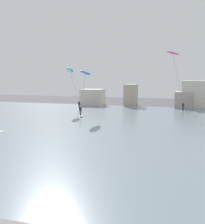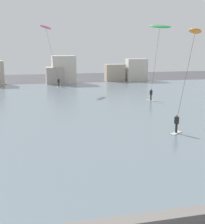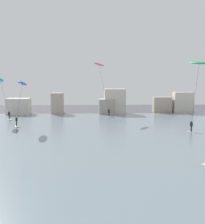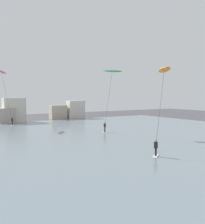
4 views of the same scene
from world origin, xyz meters
name	(u,v)px [view 3 (image 3 of 4)]	position (x,y,z in m)	size (l,w,h in m)	color
water_bay	(100,136)	(0.00, 30.67, 0.05)	(84.00, 52.00, 0.10)	slate
far_shore_buildings	(105,104)	(2.03, 57.44, 2.22)	(42.03, 5.44, 5.58)	beige
kitesurfer_pink	(100,70)	(0.58, 49.50, 9.53)	(3.95, 3.47, 10.97)	silver
kitesurfer_blue	(22,86)	(-11.89, 37.73, 6.64)	(2.70, 4.30, 7.52)	silver
kitesurfer_green	(198,69)	(13.19, 31.18, 9.02)	(2.53, 4.50, 10.13)	silver
kitesurfer_cyan	(1,84)	(-17.07, 44.29, 6.89)	(1.70, 5.68, 7.93)	silver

